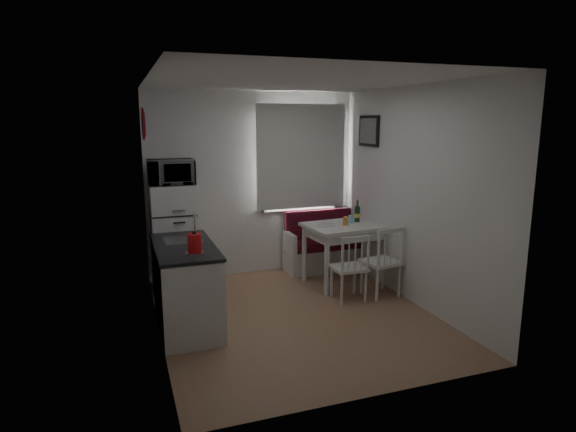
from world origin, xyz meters
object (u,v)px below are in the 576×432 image
at_px(microwave, 171,172).
at_px(kettle, 195,243).
at_px(kitchen_counter, 186,285).
at_px(chair_right, 385,254).
at_px(fridge, 174,237).
at_px(chair_left, 352,261).
at_px(wine_bottle, 357,211).
at_px(bench, 325,250).
at_px(dining_table, 347,231).

bearing_deg(microwave, kettle, -88.93).
relative_size(kitchen_counter, chair_right, 2.72).
bearing_deg(fridge, chair_right, -26.72).
xyz_separation_m(chair_left, wine_bottle, (0.45, 0.76, 0.45)).
relative_size(chair_left, wine_bottle, 1.49).
height_order(chair_left, fridge, fridge).
xyz_separation_m(chair_left, microwave, (-1.98, 1.17, 1.03)).
distance_m(fridge, microwave, 0.86).
bearing_deg(bench, fridge, -177.20).
relative_size(kitchen_counter, dining_table, 1.14).
bearing_deg(chair_left, chair_right, -0.27).
bearing_deg(kitchen_counter, wine_bottle, 17.76).
relative_size(fridge, wine_bottle, 4.60).
distance_m(kettle, wine_bottle, 2.68).
height_order(chair_right, kettle, kettle).
xyz_separation_m(kitchen_counter, chair_right, (2.45, 0.02, 0.10)).
bearing_deg(chair_right, kettle, -177.36).
distance_m(chair_left, chair_right, 0.45).
distance_m(kitchen_counter, wine_bottle, 2.62).
relative_size(bench, microwave, 2.15).
bearing_deg(microwave, dining_table, -12.88).
distance_m(dining_table, kettle, 2.48).
relative_size(chair_right, wine_bottle, 1.60).
height_order(bench, wine_bottle, wine_bottle).
bearing_deg(bench, kettle, -141.01).
height_order(chair_left, wine_bottle, wine_bottle).
height_order(bench, dining_table, bench).
relative_size(bench, chair_left, 2.72).
relative_size(chair_right, microwave, 0.85).
bearing_deg(kettle, wine_bottle, 26.57).
relative_size(kitchen_counter, kettle, 5.76).
distance_m(dining_table, microwave, 2.43).
distance_m(bench, microwave, 2.55).
xyz_separation_m(chair_right, fridge, (-2.43, 1.22, 0.14)).
distance_m(bench, chair_left, 1.36).
height_order(dining_table, fridge, fridge).
bearing_deg(wine_bottle, kitchen_counter, -162.24).
distance_m(chair_left, microwave, 2.52).
bearing_deg(microwave, kitchen_counter, -90.94).
bearing_deg(microwave, chair_right, -25.77).
distance_m(kitchen_counter, chair_right, 2.45).
bearing_deg(fridge, microwave, -90.00).
xyz_separation_m(kettle, wine_bottle, (2.40, 1.20, -0.04)).
distance_m(chair_left, fridge, 2.33).
xyz_separation_m(kitchen_counter, kettle, (0.05, -0.42, 0.56)).
bearing_deg(chair_right, chair_left, 171.49).
bearing_deg(kettle, bench, 38.99).
bearing_deg(wine_bottle, fridge, 169.28).
xyz_separation_m(chair_left, chair_right, (0.45, -0.01, 0.04)).
height_order(dining_table, kettle, kettle).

